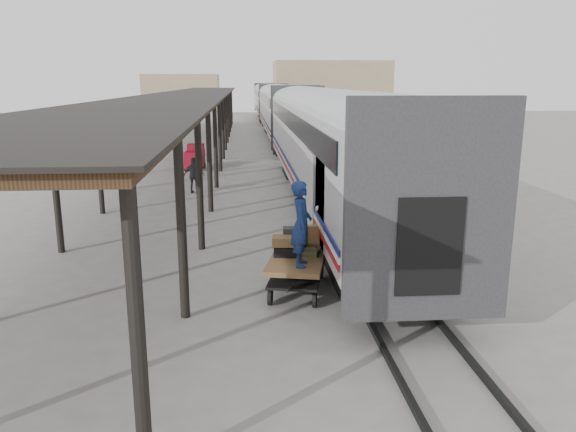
{
  "coord_description": "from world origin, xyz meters",
  "views": [
    {
      "loc": [
        -0.04,
        -13.29,
        4.9
      ],
      "look_at": [
        1.0,
        -0.03,
        1.7
      ],
      "focal_mm": 35.0,
      "sensor_mm": 36.0,
      "label": 1
    }
  ],
  "objects_px": {
    "porter": "(301,224)",
    "luggage_tug": "(195,158)",
    "baggage_cart": "(298,265)",
    "pedestrian": "(194,175)"
  },
  "relations": [
    {
      "from": "baggage_cart",
      "to": "porter",
      "type": "relative_size",
      "value": 1.35
    },
    {
      "from": "luggage_tug",
      "to": "porter",
      "type": "xyz_separation_m",
      "value": [
        4.03,
        -20.14,
        1.18
      ]
    },
    {
      "from": "porter",
      "to": "pedestrian",
      "type": "xyz_separation_m",
      "value": [
        -3.47,
        13.04,
        -1.02
      ]
    },
    {
      "from": "baggage_cart",
      "to": "luggage_tug",
      "type": "xyz_separation_m",
      "value": [
        -4.01,
        19.49,
        -0.0
      ]
    },
    {
      "from": "baggage_cart",
      "to": "pedestrian",
      "type": "height_order",
      "value": "pedestrian"
    },
    {
      "from": "luggage_tug",
      "to": "porter",
      "type": "relative_size",
      "value": 0.87
    },
    {
      "from": "pedestrian",
      "to": "luggage_tug",
      "type": "bearing_deg",
      "value": -77.52
    },
    {
      "from": "luggage_tug",
      "to": "baggage_cart",
      "type": "bearing_deg",
      "value": -73.25
    },
    {
      "from": "porter",
      "to": "luggage_tug",
      "type": "bearing_deg",
      "value": 19.68
    },
    {
      "from": "pedestrian",
      "to": "baggage_cart",
      "type": "bearing_deg",
      "value": 113.58
    }
  ]
}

